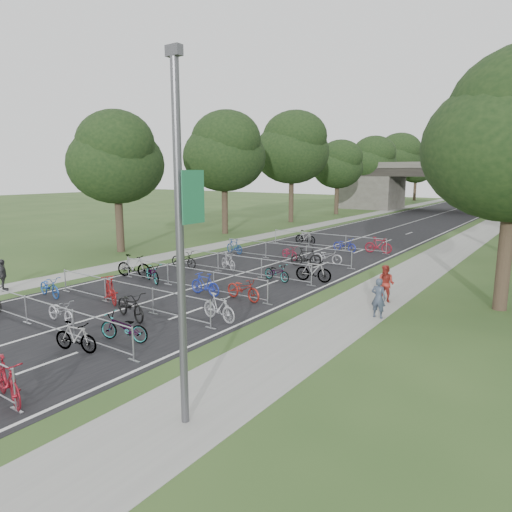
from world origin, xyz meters
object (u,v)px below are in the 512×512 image
at_px(overpass_bridge, 450,187).
at_px(pedestrian_b, 386,284).
at_px(pedestrian_a, 378,298).
at_px(lamppost, 181,240).
at_px(pedestrian_c, 3,275).

relative_size(overpass_bridge, pedestrian_b, 18.75).
distance_m(overpass_bridge, pedestrian_a, 53.89).
bearing_deg(lamppost, pedestrian_b, 88.45).
distance_m(overpass_bridge, pedestrian_b, 51.49).
xyz_separation_m(overpass_bridge, lamppost, (8.33, -63.00, 0.75)).
bearing_deg(lamppost, pedestrian_a, 85.02).
distance_m(lamppost, pedestrian_a, 10.60).
distance_m(lamppost, pedestrian_b, 12.80).
distance_m(pedestrian_a, pedestrian_b, 2.41).
height_order(overpass_bridge, pedestrian_a, overpass_bridge).
relative_size(lamppost, pedestrian_b, 4.97).
bearing_deg(pedestrian_c, lamppost, -166.24).
bearing_deg(pedestrian_b, pedestrian_a, -69.58).
bearing_deg(pedestrian_a, overpass_bridge, -79.98).
distance_m(pedestrian_a, pedestrian_c, 17.54).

